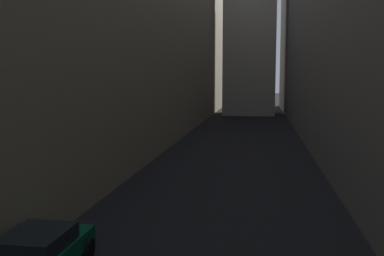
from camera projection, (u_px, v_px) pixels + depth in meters
name	position (u px, v px, depth m)	size (l,w,h in m)	color
ground_plane	(238.00, 148.00, 35.76)	(264.00, 264.00, 0.00)	black
building_block_left	(105.00, 18.00, 38.28)	(12.28, 108.00, 21.49)	gray
parked_car_left_far	(40.00, 251.00, 12.62)	(2.00, 3.93, 1.35)	#05472D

